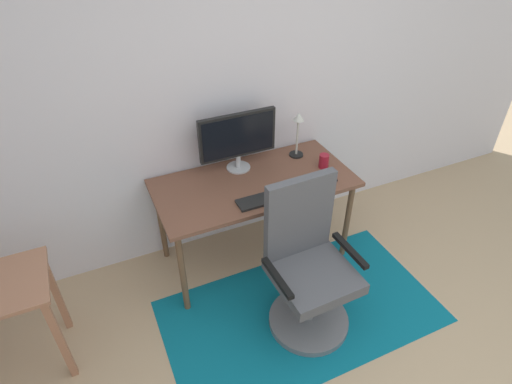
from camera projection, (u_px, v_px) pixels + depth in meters
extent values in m
cube|color=silver|center=(249.00, 83.00, 3.07)|extent=(6.00, 0.10, 2.60)
cube|color=#0B647B|center=(301.00, 311.00, 3.01)|extent=(1.92, 1.05, 0.01)
cube|color=brown|center=(254.00, 183.00, 3.05)|extent=(1.45, 0.70, 0.03)
cylinder|color=brown|center=(183.00, 273.00, 2.83)|extent=(0.04, 0.04, 0.70)
cylinder|color=brown|center=(347.00, 221.00, 3.27)|extent=(0.04, 0.04, 0.70)
cylinder|color=brown|center=(161.00, 222.00, 3.26)|extent=(0.04, 0.04, 0.70)
cylinder|color=brown|center=(309.00, 182.00, 3.70)|extent=(0.04, 0.04, 0.70)
cylinder|color=#B2B2B7|center=(238.00, 167.00, 3.18)|extent=(0.18, 0.18, 0.01)
cylinder|color=#B2B2B7|center=(238.00, 161.00, 3.15)|extent=(0.04, 0.04, 0.10)
cube|color=black|center=(238.00, 135.00, 3.02)|extent=(0.58, 0.04, 0.34)
cube|color=black|center=(239.00, 136.00, 3.01)|extent=(0.54, 0.00, 0.30)
cube|color=black|center=(267.00, 198.00, 2.86)|extent=(0.43, 0.13, 0.02)
ellipsoid|color=black|center=(309.00, 184.00, 2.99)|extent=(0.06, 0.10, 0.03)
cylinder|color=maroon|center=(324.00, 161.00, 3.16)|extent=(0.07, 0.07, 0.11)
cube|color=black|center=(330.00, 176.00, 3.09)|extent=(0.09, 0.15, 0.01)
cylinder|color=black|center=(296.00, 154.00, 3.33)|extent=(0.11, 0.11, 0.01)
cylinder|color=beige|center=(297.00, 137.00, 3.24)|extent=(0.02, 0.02, 0.29)
cone|color=beige|center=(299.00, 117.00, 3.14)|extent=(0.08, 0.08, 0.06)
cylinder|color=slate|center=(308.00, 320.00, 2.92)|extent=(0.55, 0.55, 0.05)
cylinder|color=slate|center=(311.00, 300.00, 2.79)|extent=(0.06, 0.06, 0.38)
cube|color=#4C4C51|center=(314.00, 276.00, 2.66)|extent=(0.50, 0.50, 0.08)
cube|color=#4C4C51|center=(299.00, 216.00, 2.62)|extent=(0.47, 0.07, 0.57)
cube|color=black|center=(277.00, 278.00, 2.50)|extent=(0.05, 0.34, 0.03)
cube|color=black|center=(350.00, 250.00, 2.69)|extent=(0.05, 0.34, 0.03)
cube|color=#A26A4E|center=(60.00, 340.00, 2.43)|extent=(0.04, 0.04, 0.68)
cube|color=#A26A4E|center=(56.00, 293.00, 2.71)|extent=(0.04, 0.04, 0.68)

